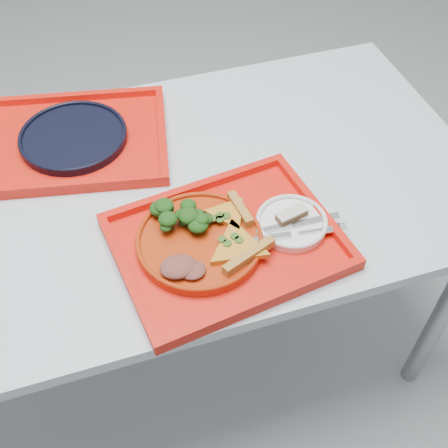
{
  "coord_description": "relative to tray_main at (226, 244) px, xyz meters",
  "views": [
    {
      "loc": [
        -0.09,
        -0.91,
        1.67
      ],
      "look_at": [
        0.15,
        -0.18,
        0.78
      ],
      "focal_mm": 45.0,
      "sensor_mm": 36.0,
      "label": 1
    }
  ],
  "objects": [
    {
      "name": "fork",
      "position": [
        0.14,
        -0.04,
        0.02
      ],
      "size": [
        0.19,
        0.04,
        0.01
      ],
      "primitive_type": "cube",
      "rotation": [
        0.0,
        0.0,
        -0.11
      ],
      "color": "silver",
      "rests_on": "side_plate"
    },
    {
      "name": "pizza_slice_b",
      "position": [
        0.02,
        0.05,
        0.03
      ],
      "size": [
        0.12,
        0.1,
        0.02
      ],
      "primitive_type": null,
      "rotation": [
        0.0,
        0.0,
        3.26
      ],
      "color": "yellow",
      "rests_on": "dinner_plate"
    },
    {
      "name": "pizza_slice_a",
      "position": [
        0.01,
        -0.04,
        0.03
      ],
      "size": [
        0.16,
        0.18,
        0.02
      ],
      "primitive_type": null,
      "rotation": [
        0.0,
        0.0,
        1.94
      ],
      "color": "yellow",
      "rests_on": "dinner_plate"
    },
    {
      "name": "ground",
      "position": [
        -0.14,
        0.21,
        -0.76
      ],
      "size": [
        10.0,
        10.0,
        0.0
      ],
      "primitive_type": "plane",
      "color": "#96989E",
      "rests_on": "ground"
    },
    {
      "name": "table",
      "position": [
        -0.14,
        0.21,
        -0.08
      ],
      "size": [
        1.6,
        0.8,
        0.75
      ],
      "color": "silver",
      "rests_on": "ground"
    },
    {
      "name": "knife",
      "position": [
        0.16,
        -0.01,
        0.02
      ],
      "size": [
        0.19,
        0.02,
        0.01
      ],
      "primitive_type": "cube",
      "rotation": [
        0.0,
        0.0,
        -0.04
      ],
      "color": "silver",
      "rests_on": "side_plate"
    },
    {
      "name": "salad_heap",
      "position": [
        -0.07,
        0.07,
        0.05
      ],
      "size": [
        0.1,
        0.09,
        0.05
      ],
      "primitive_type": "ellipsoid",
      "color": "black",
      "rests_on": "dinner_plate"
    },
    {
      "name": "tray_far",
      "position": [
        -0.26,
        0.42,
        0.0
      ],
      "size": [
        0.51,
        0.43,
        0.01
      ],
      "primitive_type": "cube",
      "rotation": [
        0.0,
        0.0,
        -0.19
      ],
      "color": "red",
      "rests_on": "table"
    },
    {
      "name": "dinner_plate",
      "position": [
        -0.06,
        0.01,
        0.02
      ],
      "size": [
        0.26,
        0.26,
        0.02
      ],
      "primitive_type": "cylinder",
      "color": "#A92B0B",
      "rests_on": "tray_main"
    },
    {
      "name": "side_plate",
      "position": [
        0.14,
        0.0,
        0.01
      ],
      "size": [
        0.15,
        0.15,
        0.01
      ],
      "primitive_type": "cylinder",
      "color": "white",
      "rests_on": "tray_main"
    },
    {
      "name": "navy_plate",
      "position": [
        -0.26,
        0.42,
        0.01
      ],
      "size": [
        0.26,
        0.26,
        0.02
      ],
      "primitive_type": "cylinder",
      "color": "black",
      "rests_on": "tray_far"
    },
    {
      "name": "tray_main",
      "position": [
        0.0,
        0.0,
        0.0
      ],
      "size": [
        0.49,
        0.41,
        0.01
      ],
      "primitive_type": "cube",
      "rotation": [
        0.0,
        0.0,
        0.13
      ],
      "color": "red",
      "rests_on": "table"
    },
    {
      "name": "dessert_bar",
      "position": [
        0.15,
        0.01,
        0.03
      ],
      "size": [
        0.07,
        0.04,
        0.02
      ],
      "rotation": [
        0.0,
        0.0,
        0.22
      ],
      "color": "#54301C",
      "rests_on": "side_plate"
    },
    {
      "name": "meat_portion",
      "position": [
        -0.12,
        -0.05,
        0.03
      ],
      "size": [
        0.07,
        0.06,
        0.02
      ],
      "primitive_type": "ellipsoid",
      "color": "brown",
      "rests_on": "dinner_plate"
    }
  ]
}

